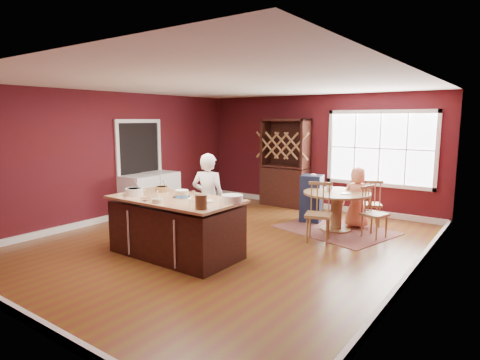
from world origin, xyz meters
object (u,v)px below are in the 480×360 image
toddler (310,183)px  washer (139,197)px  high_chair (312,197)px  seated_woman (357,197)px  baker (208,199)px  hutch (285,163)px  dryer (161,192)px  chair_south (319,212)px  chair_north (371,202)px  dining_table (337,203)px  chair_east (375,212)px  kitchen_island (176,228)px  layer_cake (182,194)px

toddler → washer: 3.66m
washer → high_chair: bearing=30.8°
seated_woman → high_chair: seated_woman is taller
baker → hutch: 3.52m
seated_woman → dryer: size_ratio=1.29×
chair_south → high_chair: size_ratio=1.02×
chair_north → dryer: 4.58m
dining_table → washer: 4.16m
hutch → washer: size_ratio=2.31×
toddler → dryer: bearing=-157.8°
chair_north → dryer: bearing=-5.7°
chair_east → seated_woman: size_ratio=0.78×
dining_table → high_chair: 0.76m
chair_south → chair_north: (0.40, 1.58, -0.04)m
kitchen_island → baker: (0.04, 0.75, 0.35)m
seated_woman → chair_east: bearing=117.4°
chair_south → dining_table: bearing=73.6°
kitchen_island → chair_north: 4.04m
dining_table → chair_north: 0.84m
kitchen_island → chair_north: bearing=61.7°
kitchen_island → washer: bearing=151.6°
baker → kitchen_island: bearing=67.2°
toddler → dryer: (-3.11, -1.27, -0.34)m
toddler → baker: bearing=-106.0°
dryer → baker: bearing=-26.0°
kitchen_island → dryer: dryer is taller
layer_cake → washer: size_ratio=0.31×
dryer → toddler: bearing=22.2°
chair_south → toddler: chair_south is taller
high_chair → hutch: (-1.24, 1.05, 0.56)m
chair_north → chair_south: bearing=49.0°
chair_south → seated_woman: bearing=62.3°
dryer → chair_north: bearing=21.0°
baker → washer: baker is taller
dining_table → chair_south: 0.86m
kitchen_island → hutch: size_ratio=0.98×
dining_table → hutch: (-1.92, 1.38, 0.54)m
chair_south → layer_cake: bearing=-144.8°
hutch → dryer: size_ratio=2.29×
layer_cake → high_chair: bearing=76.6°
hutch → washer: (-1.93, -2.94, -0.61)m
chair_east → dryer: size_ratio=1.01×
kitchen_island → hutch: 4.29m
seated_woman → washer: size_ratio=1.30×
seated_woman → layer_cake: bearing=44.0°
dining_table → hutch: size_ratio=0.59×
baker → seated_woman: (1.70, 2.53, -0.18)m
chair_east → hutch: hutch is taller
kitchen_island → toddler: (0.74, 3.18, 0.37)m
chair_south → washer: size_ratio=1.13×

